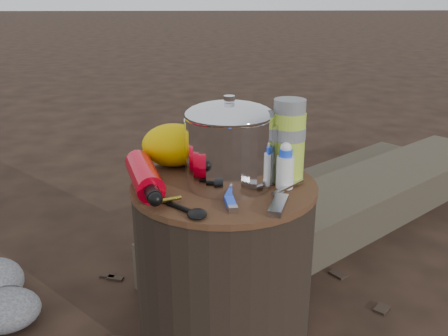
{
  "coord_description": "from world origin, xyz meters",
  "views": [
    {
      "loc": [
        -0.07,
        -1.16,
        0.9
      ],
      "look_at": [
        0.0,
        0.0,
        0.48
      ],
      "focal_mm": 38.84,
      "sensor_mm": 36.0,
      "label": 1
    }
  ],
  "objects": [
    {
      "name": "lighter",
      "position": [
        0.01,
        -0.14,
        0.45
      ],
      "size": [
        0.03,
        0.08,
        0.01
      ],
      "primitive_type": "cube",
      "rotation": [
        0.0,
        0.0,
        0.08
      ],
      "color": "blue",
      "rests_on": "stump"
    },
    {
      "name": "spork",
      "position": [
        -0.13,
        -0.14,
        0.44
      ],
      "size": [
        0.15,
        0.15,
        0.01
      ],
      "primitive_type": null,
      "rotation": [
        0.0,
        0.0,
        0.78
      ],
      "color": "black",
      "rests_on": "stump"
    },
    {
      "name": "travel_mug",
      "position": [
        0.14,
        0.15,
        0.49
      ],
      "size": [
        0.07,
        0.07,
        0.11
      ],
      "primitive_type": "cylinder",
      "color": "black",
      "rests_on": "stump"
    },
    {
      "name": "log_main",
      "position": [
        0.59,
        0.65,
        0.08
      ],
      "size": [
        1.73,
        1.42,
        0.16
      ],
      "primitive_type": "cube",
      "rotation": [
        0.0,
        0.0,
        -0.92
      ],
      "color": "#40382B",
      "rests_on": "ground"
    },
    {
      "name": "foil_windscreen",
      "position": [
        0.03,
        0.06,
        0.52
      ],
      "size": [
        0.26,
        0.26,
        0.16
      ],
      "primitive_type": "cylinder",
      "color": "#B7B7BE",
      "rests_on": "stump"
    },
    {
      "name": "food_pouch",
      "position": [
        -0.03,
        0.2,
        0.51
      ],
      "size": [
        0.12,
        0.05,
        0.14
      ],
      "primitive_type": "cube",
      "rotation": [
        0.0,
        0.0,
        -0.25
      ],
      "color": "navy",
      "rests_on": "stump"
    },
    {
      "name": "camping_pot",
      "position": [
        0.01,
        -0.01,
        0.55
      ],
      "size": [
        0.22,
        0.22,
        0.22
      ],
      "primitive_type": "cylinder",
      "color": "silver",
      "rests_on": "stump"
    },
    {
      "name": "stuff_sack",
      "position": [
        -0.13,
        0.15,
        0.5
      ],
      "size": [
        0.18,
        0.14,
        0.12
      ],
      "primitive_type": "ellipsoid",
      "color": "#F1C000",
      "rests_on": "stump"
    },
    {
      "name": "thermos",
      "position": [
        0.17,
        0.02,
        0.54
      ],
      "size": [
        0.08,
        0.08,
        0.21
      ],
      "primitive_type": "cylinder",
      "color": "#AACB38",
      "rests_on": "stump"
    },
    {
      "name": "stump",
      "position": [
        0.0,
        0.0,
        0.22
      ],
      "size": [
        0.47,
        0.47,
        0.44
      ],
      "primitive_type": "cylinder",
      "color": "black",
      "rests_on": "ground"
    },
    {
      "name": "pot_grabber",
      "position": [
        0.15,
        -0.06,
        0.44
      ],
      "size": [
        0.1,
        0.12,
        0.01
      ],
      "primitive_type": null,
      "rotation": [
        0.0,
        0.0,
        -0.63
      ],
      "color": "#A9A9AE",
      "rests_on": "stump"
    },
    {
      "name": "log_small",
      "position": [
        0.64,
        1.07,
        0.05
      ],
      "size": [
        0.98,
        0.83,
        0.09
      ],
      "primitive_type": "cube",
      "rotation": [
        0.0,
        0.0,
        -0.9
      ],
      "color": "#40382B",
      "rests_on": "ground"
    },
    {
      "name": "fuel_bottle",
      "position": [
        -0.2,
        -0.02,
        0.47
      ],
      "size": [
        0.14,
        0.29,
        0.07
      ],
      "primitive_type": null,
      "rotation": [
        0.0,
        0.0,
        0.25
      ],
      "color": "red",
      "rests_on": "stump"
    },
    {
      "name": "squeeze_bottle",
      "position": [
        0.15,
        -0.04,
        0.49
      ],
      "size": [
        0.04,
        0.04,
        0.1
      ],
      "primitive_type": "cylinder",
      "color": "silver",
      "rests_on": "stump"
    },
    {
      "name": "multitool",
      "position": [
        0.11,
        -0.16,
        0.45
      ],
      "size": [
        0.06,
        0.11,
        0.02
      ],
      "primitive_type": "cube",
      "rotation": [
        0.0,
        0.0,
        -0.34
      ],
      "color": "#A9A9AE",
      "rests_on": "stump"
    },
    {
      "name": "ground",
      "position": [
        0.0,
        0.0,
        0.0
      ],
      "size": [
        60.0,
        60.0,
        0.0
      ],
      "primitive_type": "plane",
      "color": "black",
      "rests_on": "ground"
    }
  ]
}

